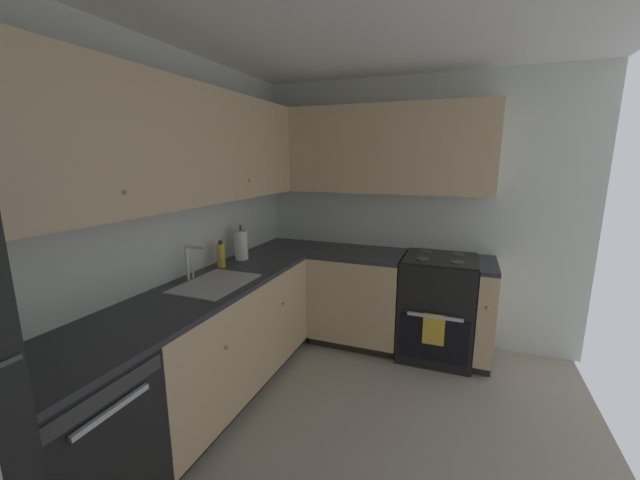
{
  "coord_description": "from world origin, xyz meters",
  "views": [
    {
      "loc": [
        -1.73,
        -0.44,
        1.72
      ],
      "look_at": [
        0.98,
        0.59,
        1.11
      ],
      "focal_mm": 21.22,
      "sensor_mm": 36.0,
      "label": 1
    }
  ],
  "objects": [
    {
      "name": "faucet",
      "position": [
        0.33,
        1.32,
        1.04
      ],
      "size": [
        0.07,
        0.16,
        0.25
      ],
      "color": "silver",
      "rests_on": "countertop_back"
    },
    {
      "name": "soap_bottle",
      "position": [
        0.69,
        1.32,
        0.99
      ],
      "size": [
        0.06,
        0.06,
        0.22
      ],
      "color": "gold",
      "rests_on": "countertop_back"
    },
    {
      "name": "countertop_back",
      "position": [
        0.41,
        1.14,
        0.87
      ],
      "size": [
        2.94,
        0.6,
        0.03
      ],
      "primitive_type": "cube",
      "color": "#2D2D33",
      "rests_on": "lower_cabinets_back"
    },
    {
      "name": "oven_range",
      "position": [
        1.59,
        -0.29,
        0.45
      ],
      "size": [
        0.68,
        0.62,
        1.04
      ],
      "color": "black",
      "rests_on": "ground_plane"
    },
    {
      "name": "wall_back",
      "position": [
        0.0,
        1.47,
        1.23
      ],
      "size": [
        3.85,
        0.05,
        2.46
      ],
      "primitive_type": "cube",
      "color": "silver",
      "rests_on": "ground_plane"
    },
    {
      "name": "wall_right",
      "position": [
        1.9,
        0.0,
        1.23
      ],
      "size": [
        0.05,
        2.98,
        2.46
      ],
      "primitive_type": "cube",
      "color": "silver",
      "rests_on": "ground_plane"
    },
    {
      "name": "lower_cabinets_right",
      "position": [
        1.58,
        0.26,
        0.43
      ],
      "size": [
        0.62,
        1.58,
        0.85
      ],
      "color": "tan",
      "rests_on": "ground_plane"
    },
    {
      "name": "paper_towel_roll",
      "position": [
        0.96,
        1.3,
        1.01
      ],
      "size": [
        0.11,
        0.11,
        0.31
      ],
      "color": "white",
      "rests_on": "countertop_back"
    },
    {
      "name": "lower_cabinets_back",
      "position": [
        0.41,
        1.14,
        0.43
      ],
      "size": [
        1.74,
        0.62,
        0.85
      ],
      "color": "tan",
      "rests_on": "ground_plane"
    },
    {
      "name": "dishwasher",
      "position": [
        -0.77,
        1.14,
        0.43
      ],
      "size": [
        0.6,
        0.63,
        0.85
      ],
      "color": "black",
      "rests_on": "ground_plane"
    },
    {
      "name": "countertop_right",
      "position": [
        1.58,
        0.26,
        0.87
      ],
      "size": [
        0.6,
        1.58,
        0.03
      ],
      "color": "#2D2D33",
      "rests_on": "lower_cabinets_right"
    },
    {
      "name": "sink",
      "position": [
        0.33,
        1.11,
        0.85
      ],
      "size": [
        0.57,
        0.4,
        0.1
      ],
      "color": "#B7B7BC",
      "rests_on": "countertop_back"
    },
    {
      "name": "upper_cabinets_right",
      "position": [
        1.72,
        0.38,
        1.81
      ],
      "size": [
        0.32,
        2.12,
        0.76
      ],
      "color": "tan"
    },
    {
      "name": "upper_cabinets_back",
      "position": [
        0.25,
        1.28,
        1.81
      ],
      "size": [
        2.62,
        0.34,
        0.76
      ],
      "color": "tan"
    },
    {
      "name": "ground_plane",
      "position": [
        0.0,
        0.0,
        -0.01
      ],
      "size": [
        3.75,
        2.88,
        0.02
      ],
      "primitive_type": "cube",
      "color": "#A89E8E"
    }
  ]
}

